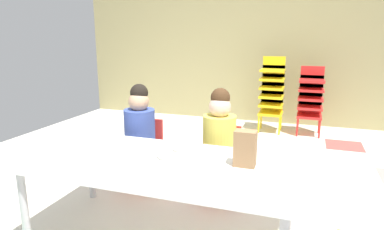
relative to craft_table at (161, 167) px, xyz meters
name	(u,v)px	position (x,y,z in m)	size (l,w,h in m)	color
ground_plane	(194,192)	(-0.02, 0.72, -0.51)	(5.50, 5.50, 0.02)	silver
back_wall	(251,32)	(-0.02, 3.47, 0.87)	(5.50, 0.10, 2.74)	tan
craft_table	(161,167)	(0.00, 0.00, 0.00)	(1.74, 0.82, 0.54)	white
seated_child_near_camera	(140,127)	(-0.48, 0.64, 0.05)	(0.32, 0.32, 0.92)	red
seated_child_middle_seat	(220,135)	(0.22, 0.64, 0.05)	(0.34, 0.34, 0.92)	red
kid_chair_yellow_stack	(272,90)	(0.38, 2.91, 0.08)	(0.32, 0.30, 1.04)	yellow
kid_chair_red_stack	(311,97)	(0.89, 2.91, 0.02)	(0.32, 0.30, 0.92)	red
paper_bag_brown	(245,148)	(0.52, 0.09, 0.15)	(0.13, 0.09, 0.22)	#9E754C
paper_plate_near_edge	(180,151)	(0.05, 0.20, 0.05)	(0.18, 0.18, 0.01)	white
donut_powdered_on_plate	(180,148)	(0.05, 0.20, 0.06)	(0.10, 0.10, 0.03)	white
donut_powdered_loose	(165,156)	(0.00, 0.06, 0.06)	(0.11, 0.11, 0.03)	white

